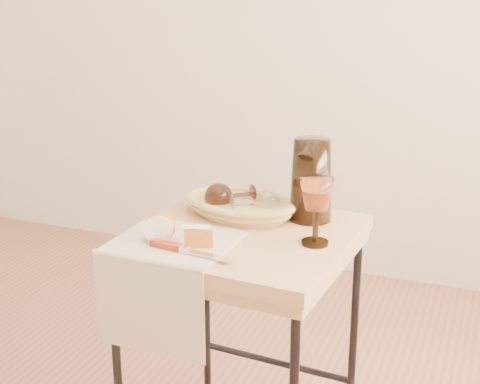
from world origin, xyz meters
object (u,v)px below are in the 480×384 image
at_px(bread_basket, 240,207).
at_px(table_knife, 187,250).
at_px(goblet_lying_a, 233,196).
at_px(wine_goblet, 316,211).
at_px(apple_half, 160,227).
at_px(pitcher, 311,180).
at_px(side_table, 243,349).
at_px(goblet_lying_b, 252,203).
at_px(tea_towel, 174,242).

relative_size(bread_basket, table_knife, 1.31).
distance_m(goblet_lying_a, wine_goblet, 0.33).
xyz_separation_m(goblet_lying_a, apple_half, (-0.09, -0.29, -0.01)).
bearing_deg(wine_goblet, bread_basket, 152.76).
distance_m(goblet_lying_a, table_knife, 0.34).
relative_size(goblet_lying_a, wine_goblet, 0.75).
xyz_separation_m(goblet_lying_a, pitcher, (0.22, 0.03, 0.06)).
height_order(bread_basket, apple_half, apple_half).
bearing_deg(bread_basket, goblet_lying_a, 162.24).
bearing_deg(goblet_lying_a, apple_half, 33.23).
relative_size(goblet_lying_a, apple_half, 1.63).
bearing_deg(goblet_lying_a, bread_basket, 113.97).
distance_m(bread_basket, table_knife, 0.32).
bearing_deg(goblet_lying_a, table_knife, 52.47).
relative_size(side_table, wine_goblet, 4.00).
xyz_separation_m(apple_half, table_knife, (0.10, -0.05, -0.03)).
bearing_deg(apple_half, bread_basket, 49.27).
relative_size(side_table, goblet_lying_b, 6.03).
xyz_separation_m(side_table, goblet_lying_a, (-0.08, 0.13, 0.42)).
relative_size(side_table, tea_towel, 2.36).
distance_m(side_table, goblet_lying_a, 0.45).
distance_m(pitcher, table_knife, 0.44).
distance_m(wine_goblet, table_knife, 0.34).
relative_size(goblet_lying_b, apple_half, 1.45).
bearing_deg(table_knife, goblet_lying_a, 99.28).
bearing_deg(wine_goblet, tea_towel, -159.71).
bearing_deg(goblet_lying_b, table_knife, -132.77).
bearing_deg(table_knife, side_table, 78.46).
relative_size(bread_basket, goblet_lying_b, 2.51).
distance_m(pitcher, apple_half, 0.46).
relative_size(bread_basket, apple_half, 3.63).
bearing_deg(goblet_lying_a, pitcher, 148.66).
distance_m(tea_towel, pitcher, 0.43).
height_order(tea_towel, goblet_lying_b, goblet_lying_b).
bearing_deg(goblet_lying_a, goblet_lying_b, 116.90).
bearing_deg(bread_basket, side_table, -56.67).
relative_size(side_table, goblet_lying_a, 5.37).
distance_m(side_table, table_knife, 0.44).
relative_size(tea_towel, wine_goblet, 1.70).
relative_size(bread_basket, wine_goblet, 1.66).
bearing_deg(tea_towel, goblet_lying_a, 79.47).
bearing_deg(tea_towel, table_knife, -40.02).
bearing_deg(apple_half, goblet_lying_a, 54.90).
bearing_deg(bread_basket, table_knife, -83.89).
xyz_separation_m(side_table, apple_half, (-0.17, -0.16, 0.41)).
bearing_deg(table_knife, tea_towel, 146.23).
distance_m(side_table, pitcher, 0.53).
bearing_deg(tea_towel, bread_basket, 73.50).
bearing_deg(tea_towel, goblet_lying_b, 63.60).
xyz_separation_m(bread_basket, wine_goblet, (0.26, -0.14, 0.07)).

